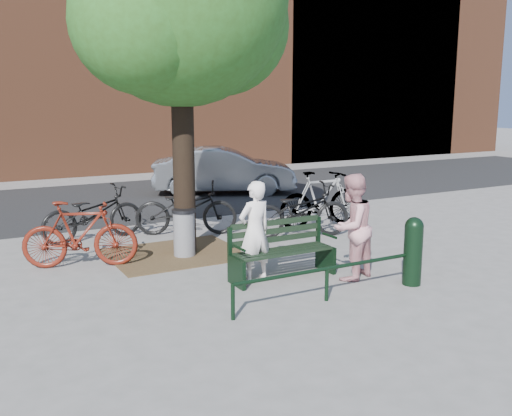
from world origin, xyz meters
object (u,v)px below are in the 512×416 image
litter_bin (184,232)px  bicycle_c (186,208)px  bollard (413,249)px  park_bench (281,248)px  person_left (255,231)px  person_right (352,227)px  parked_car (224,171)px

litter_bin → bicycle_c: bearing=66.8°
litter_bin → bicycle_c: size_ratio=0.41×
bollard → park_bench: bearing=140.6°
bicycle_c → litter_bin: bearing=-178.6°
person_left → person_right: (1.38, -0.68, 0.05)m
person_right → bicycle_c: 4.30m
bicycle_c → parked_car: size_ratio=0.50×
litter_bin → person_right: bearing=-53.8°
bollard → bicycle_c: bearing=110.6°
person_right → litter_bin: size_ratio=1.93×
person_right → parked_car: person_right is taller
bollard → litter_bin: 4.09m
litter_bin → parked_car: bearing=58.4°
person_left → parked_car: 8.56m
bicycle_c → person_left: bearing=-159.0°
bollard → person_left: bearing=145.7°
person_left → litter_bin: (-0.47, 1.85, -0.35)m
bollard → parked_car: size_ratio=0.25×
parked_car → litter_bin: bearing=172.8°
person_left → bicycle_c: 3.46m
park_bench → litter_bin: park_bench is taller
bicycle_c → bollard: bearing=-134.8°
parked_car → bicycle_c: bearing=170.1°
park_bench → litter_bin: (-0.90, 1.92, -0.03)m
person_left → person_right: person_right is taller
person_left → bicycle_c: (0.22, 3.45, -0.24)m
person_right → bicycle_c: size_ratio=0.79×
bicycle_c → person_right: bearing=-139.6°
park_bench → bicycle_c: size_ratio=0.81×
bollard → bicycle_c: bicycle_c is taller
litter_bin → parked_car: (3.72, 6.06, 0.26)m
litter_bin → bicycle_c: bicycle_c is taller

